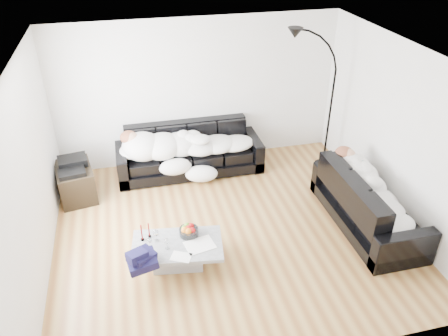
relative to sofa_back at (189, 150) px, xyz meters
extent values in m
plane|color=brown|center=(0.27, -1.80, -0.41)|extent=(5.00, 5.00, 0.00)
cube|color=silver|center=(0.27, 0.45, 0.89)|extent=(5.00, 0.02, 2.60)
cube|color=silver|center=(-2.23, -1.80, 0.89)|extent=(0.02, 4.50, 2.60)
cube|color=silver|center=(2.77, -1.80, 0.89)|extent=(0.02, 4.50, 2.60)
plane|color=white|center=(0.27, -1.80, 2.19)|extent=(5.00, 5.00, 0.00)
cube|color=black|center=(0.00, 0.00, 0.00)|extent=(2.54, 0.88, 0.83)
cube|color=black|center=(2.30, -2.13, 0.00)|extent=(0.89, 2.07, 0.84)
ellipsoid|color=#0E5A66|center=(2.24, -1.49, 0.31)|extent=(0.42, 0.38, 0.20)
cube|color=#939699|center=(-0.56, -2.33, -0.24)|extent=(1.26, 0.85, 0.34)
cylinder|color=white|center=(-0.38, -2.18, 0.01)|extent=(0.26, 0.26, 0.16)
cylinder|color=white|center=(-0.81, -2.20, 0.02)|extent=(0.09, 0.09, 0.18)
cylinder|color=white|center=(-0.91, -2.31, 0.00)|extent=(0.08, 0.08, 0.15)
cylinder|color=white|center=(-0.69, -2.38, 0.01)|extent=(0.07, 0.07, 0.16)
cylinder|color=maroon|center=(-0.99, -2.14, 0.05)|extent=(0.05, 0.05, 0.25)
cylinder|color=maroon|center=(-0.90, -2.10, 0.04)|extent=(0.05, 0.05, 0.22)
cube|color=silver|center=(-0.28, -2.42, -0.06)|extent=(0.42, 0.35, 0.01)
cube|color=silver|center=(-0.55, -2.58, -0.06)|extent=(0.31, 0.27, 0.01)
cube|color=black|center=(-1.94, -0.37, -0.14)|extent=(0.67, 0.87, 0.54)
cube|color=black|center=(-1.94, -0.37, 0.19)|extent=(0.49, 0.41, 0.13)
camera|label=1|loc=(-0.98, -6.69, 3.75)|focal=35.00mm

